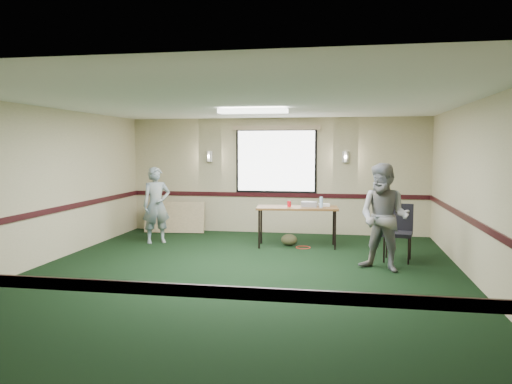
% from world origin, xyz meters
% --- Properties ---
extents(ground, '(8.00, 8.00, 0.00)m').
position_xyz_m(ground, '(0.00, 0.00, 0.00)').
color(ground, black).
rests_on(ground, ground).
extents(room_shell, '(8.00, 8.02, 8.00)m').
position_xyz_m(room_shell, '(0.00, 2.12, 1.58)').
color(room_shell, tan).
rests_on(room_shell, ground).
extents(folding_table, '(1.68, 0.79, 0.81)m').
position_xyz_m(folding_table, '(0.65, 2.40, 0.75)').
color(folding_table, brown).
rests_on(folding_table, ground).
extents(projector, '(0.31, 0.26, 0.10)m').
position_xyz_m(projector, '(0.89, 2.47, 0.87)').
color(projector, gray).
rests_on(projector, folding_table).
extents(game_console, '(0.25, 0.22, 0.06)m').
position_xyz_m(game_console, '(1.18, 2.60, 0.84)').
color(game_console, white).
rests_on(game_console, folding_table).
extents(red_cup, '(0.08, 0.08, 0.12)m').
position_xyz_m(red_cup, '(0.49, 2.40, 0.87)').
color(red_cup, red).
rests_on(red_cup, folding_table).
extents(water_bottle, '(0.06, 0.06, 0.22)m').
position_xyz_m(water_bottle, '(1.13, 2.37, 0.92)').
color(water_bottle, '#93C1F1').
rests_on(water_bottle, folding_table).
extents(duffel_bag, '(0.35, 0.28, 0.24)m').
position_xyz_m(duffel_bag, '(0.48, 2.48, 0.12)').
color(duffel_bag, '#454427').
rests_on(duffel_bag, ground).
extents(cable_coil, '(0.39, 0.39, 0.02)m').
position_xyz_m(cable_coil, '(0.79, 2.30, 0.01)').
color(cable_coil, red).
rests_on(cable_coil, ground).
extents(folded_table, '(1.44, 0.34, 0.73)m').
position_xyz_m(folded_table, '(-2.37, 3.60, 0.37)').
color(folded_table, '#9A865F').
rests_on(folded_table, ground).
extents(conference_chair, '(0.57, 0.59, 1.00)m').
position_xyz_m(conference_chair, '(2.54, 1.51, 0.59)').
color(conference_chair, black).
rests_on(conference_chair, ground).
extents(person_left, '(0.70, 0.64, 1.60)m').
position_xyz_m(person_left, '(-2.31, 2.30, 0.80)').
color(person_left, '#395D7E').
rests_on(person_left, ground).
extents(person_right, '(1.06, 0.97, 1.75)m').
position_xyz_m(person_right, '(2.22, 0.65, 0.88)').
color(person_right, '#6B80A7').
rests_on(person_right, ground).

